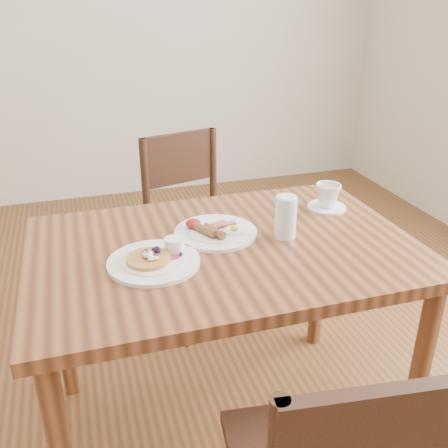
% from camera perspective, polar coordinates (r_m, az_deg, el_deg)
% --- Properties ---
extents(ground, '(5.00, 5.00, 0.00)m').
position_cam_1_polar(ground, '(2.02, 0.00, -21.59)').
color(ground, '#573218').
rests_on(ground, ground).
extents(dining_table, '(1.20, 0.80, 0.75)m').
position_cam_1_polar(dining_table, '(1.61, 0.00, -5.45)').
color(dining_table, brown).
rests_on(dining_table, ground).
extents(chair_far, '(0.51, 0.51, 0.88)m').
position_cam_1_polar(chair_far, '(2.35, -3.46, 0.44)').
color(chair_far, '#381F14').
rests_on(chair_far, ground).
extents(pancake_plate, '(0.27, 0.27, 0.06)m').
position_cam_1_polar(pancake_plate, '(1.47, -7.87, -4.00)').
color(pancake_plate, white).
rests_on(pancake_plate, dining_table).
extents(breakfast_plate, '(0.27, 0.27, 0.04)m').
position_cam_1_polar(breakfast_plate, '(1.62, -1.10, -0.83)').
color(breakfast_plate, white).
rests_on(breakfast_plate, dining_table).
extents(teacup_saucer, '(0.14, 0.14, 0.09)m').
position_cam_1_polar(teacup_saucer, '(1.85, 11.75, 3.03)').
color(teacup_saucer, white).
rests_on(teacup_saucer, dining_table).
extents(water_glass, '(0.07, 0.07, 0.14)m').
position_cam_1_polar(water_glass, '(1.60, 7.05, 0.79)').
color(water_glass, silver).
rests_on(water_glass, dining_table).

